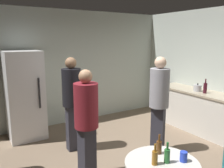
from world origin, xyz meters
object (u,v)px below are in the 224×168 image
beer_bottle_green (167,155)px  beer_bottle_brown (159,147)px  beer_bottle_amber (155,157)px  plastic_cup_blue (184,157)px  person_in_gray_shirt (159,98)px  kettle (198,88)px  person_in_maroon_shirt (86,117)px  refrigerator (25,95)px  wine_bottle_on_counter (205,88)px  person_in_black_shirt (72,97)px

beer_bottle_green → beer_bottle_brown: bearing=70.9°
beer_bottle_amber → plastic_cup_blue: bearing=-20.6°
beer_bottle_brown → beer_bottle_green: bearing=-109.1°
plastic_cup_blue → person_in_gray_shirt: person_in_gray_shirt is taller
kettle → person_in_maroon_shirt: size_ratio=0.15×
refrigerator → plastic_cup_blue: 3.44m
refrigerator → wine_bottle_on_counter: (3.29, -1.80, 0.12)m
wine_bottle_on_counter → person_in_gray_shirt: size_ratio=0.18×
beer_bottle_amber → plastic_cup_blue: beer_bottle_amber is taller
beer_bottle_brown → kettle: bearing=30.4°
beer_bottle_amber → beer_bottle_green: 0.14m
refrigerator → beer_bottle_brown: 3.15m
person_in_black_shirt → plastic_cup_blue: bearing=9.5°
kettle → beer_bottle_brown: bearing=-149.6°
wine_bottle_on_counter → person_in_gray_shirt: (-1.43, -0.13, 0.00)m
beer_bottle_green → person_in_maroon_shirt: 1.28m
plastic_cup_blue → person_in_maroon_shirt: bearing=112.1°
beer_bottle_brown → beer_bottle_green: same height
wine_bottle_on_counter → beer_bottle_brown: size_ratio=1.35×
kettle → person_in_maroon_shirt: 2.93m
kettle → beer_bottle_amber: kettle is taller
wine_bottle_on_counter → person_in_black_shirt: size_ratio=0.18×
person_in_black_shirt → person_in_maroon_shirt: person_in_black_shirt is taller
person_in_maroon_shirt → beer_bottle_amber: bearing=-3.0°
person_in_maroon_shirt → refrigerator: bearing=178.4°
person_in_black_shirt → refrigerator: bearing=-148.4°
beer_bottle_brown → person_in_gray_shirt: person_in_gray_shirt is taller
plastic_cup_blue → person_in_gray_shirt: bearing=56.4°
wine_bottle_on_counter → person_in_black_shirt: (-2.68, 0.77, -0.01)m
refrigerator → kettle: bearing=-25.5°
beer_bottle_brown → person_in_black_shirt: 2.03m
wine_bottle_on_counter → person_in_maroon_shirt: person_in_maroon_shirt is taller
kettle → refrigerator: bearing=154.5°
person_in_maroon_shirt → person_in_gray_shirt: size_ratio=0.94×
person_in_black_shirt → beer_bottle_green: bearing=5.4°
kettle → person_in_gray_shirt: size_ratio=0.14×
beer_bottle_brown → plastic_cup_blue: (0.10, -0.27, -0.03)m
refrigerator → beer_bottle_amber: (0.64, -3.19, -0.08)m
beer_bottle_green → person_in_gray_shirt: 1.70m
kettle → wine_bottle_on_counter: size_ratio=0.79×
refrigerator → wine_bottle_on_counter: 3.75m
beer_bottle_amber → kettle: bearing=30.9°
kettle → person_in_black_shirt: bearing=168.4°
person_in_black_shirt → beer_bottle_brown: bearing=7.7°
kettle → wine_bottle_on_counter: bearing=-98.4°
wine_bottle_on_counter → plastic_cup_blue: wine_bottle_on_counter is taller
person_in_gray_shirt → kettle: bearing=163.1°
person_in_gray_shirt → beer_bottle_amber: bearing=15.6°
beer_bottle_green → person_in_black_shirt: size_ratio=0.13×
wine_bottle_on_counter → person_in_black_shirt: 2.79m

